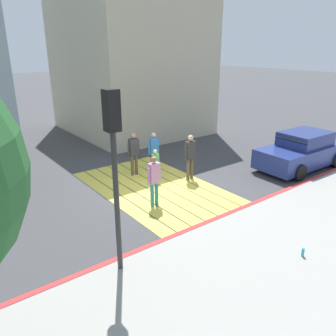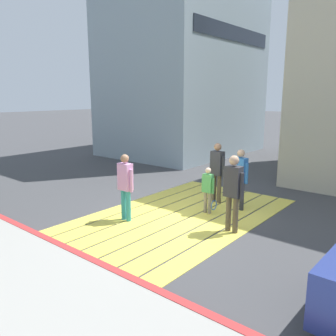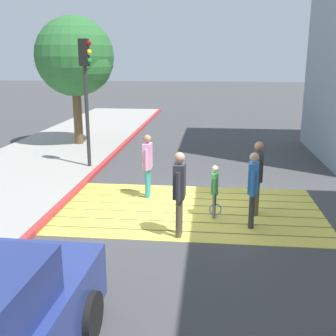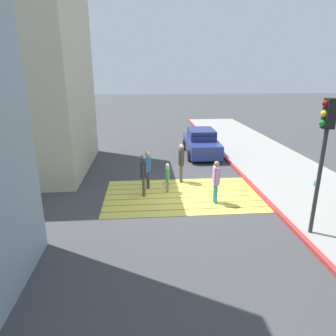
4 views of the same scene
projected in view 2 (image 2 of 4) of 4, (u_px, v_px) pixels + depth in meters
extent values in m
plane|color=#424244|center=(181.00, 215.00, 9.16)|extent=(120.00, 120.00, 0.00)
cube|color=#EAD64C|center=(237.00, 230.00, 8.13)|extent=(6.40, 0.50, 0.01)
cube|color=#EAD64C|center=(217.00, 225.00, 8.48)|extent=(6.40, 0.50, 0.01)
cube|color=#EAD64C|center=(198.00, 220.00, 8.82)|extent=(6.40, 0.50, 0.01)
cube|color=#EAD64C|center=(181.00, 215.00, 9.16)|extent=(6.40, 0.50, 0.01)
cube|color=#EAD64C|center=(165.00, 211.00, 9.50)|extent=(6.40, 0.50, 0.01)
cube|color=#EAD64C|center=(151.00, 207.00, 9.85)|extent=(6.40, 0.50, 0.01)
cube|color=#EAD64C|center=(137.00, 203.00, 10.19)|extent=(6.40, 0.50, 0.01)
cube|color=#BC3333|center=(80.00, 256.00, 6.70)|extent=(0.16, 40.00, 0.13)
cube|color=#8C9EA8|center=(184.00, 51.00, 18.40)|extent=(8.00, 6.00, 10.94)
cube|color=#232B38|center=(235.00, 33.00, 16.40)|extent=(6.80, 0.03, 0.70)
cylinder|color=#333338|center=(236.00, 195.00, 9.61)|extent=(0.12, 0.12, 0.80)
cylinder|color=#333338|center=(242.00, 196.00, 9.48)|extent=(0.12, 0.12, 0.80)
cube|color=#3372BF|center=(240.00, 170.00, 9.39)|extent=(0.26, 0.37, 0.67)
sphere|color=tan|center=(241.00, 153.00, 9.30)|extent=(0.21, 0.21, 0.21)
cylinder|color=#3372BF|center=(234.00, 171.00, 9.55)|extent=(0.09, 0.09, 0.57)
cylinder|color=#3372BF|center=(247.00, 173.00, 9.26)|extent=(0.09, 0.09, 0.57)
cylinder|color=brown|center=(228.00, 214.00, 8.03)|extent=(0.13, 0.13, 0.86)
cylinder|color=brown|center=(235.00, 215.00, 7.91)|extent=(0.13, 0.13, 0.86)
cube|color=#333338|center=(233.00, 182.00, 7.81)|extent=(0.25, 0.38, 0.71)
sphere|color=tan|center=(234.00, 160.00, 7.70)|extent=(0.22, 0.22, 0.22)
cylinder|color=#333338|center=(225.00, 183.00, 7.96)|extent=(0.09, 0.09, 0.61)
cylinder|color=#333338|center=(242.00, 186.00, 7.68)|extent=(0.09, 0.09, 0.61)
cylinder|color=brown|center=(214.00, 188.00, 10.27)|extent=(0.13, 0.13, 0.84)
cylinder|color=brown|center=(219.00, 189.00, 10.15)|extent=(0.13, 0.13, 0.84)
cube|color=#333338|center=(217.00, 163.00, 10.05)|extent=(0.26, 0.39, 0.70)
sphere|color=#9E7051|center=(218.00, 147.00, 9.95)|extent=(0.22, 0.22, 0.22)
cylinder|color=#333338|center=(211.00, 164.00, 10.21)|extent=(0.09, 0.09, 0.59)
cylinder|color=#333338|center=(223.00, 167.00, 9.92)|extent=(0.09, 0.09, 0.59)
cylinder|color=teal|center=(124.00, 205.00, 8.77)|extent=(0.12, 0.12, 0.81)
cylinder|color=teal|center=(128.00, 206.00, 8.66)|extent=(0.12, 0.12, 0.81)
cube|color=#D18CC6|center=(125.00, 177.00, 8.56)|extent=(0.22, 0.36, 0.67)
sphere|color=#9E7051|center=(125.00, 159.00, 8.46)|extent=(0.21, 0.21, 0.21)
cylinder|color=#D18CC6|center=(120.00, 178.00, 8.70)|extent=(0.09, 0.09, 0.57)
cylinder|color=#D18CC6|center=(131.00, 181.00, 8.44)|extent=(0.09, 0.09, 0.57)
cylinder|color=gray|center=(205.00, 202.00, 9.30)|extent=(0.09, 0.09, 0.60)
cylinder|color=gray|center=(210.00, 203.00, 9.22)|extent=(0.09, 0.09, 0.60)
cube|color=#4CA559|center=(208.00, 183.00, 9.15)|extent=(0.17, 0.26, 0.50)
sphere|color=beige|center=(208.00, 170.00, 9.08)|extent=(0.15, 0.15, 0.15)
cylinder|color=#4CA559|center=(203.00, 184.00, 9.26)|extent=(0.06, 0.06, 0.42)
cylinder|color=#4CA559|center=(213.00, 186.00, 9.06)|extent=(0.06, 0.06, 0.42)
cylinder|color=black|center=(214.00, 196.00, 9.13)|extent=(0.03, 0.03, 0.28)
torus|color=blue|center=(214.00, 205.00, 9.18)|extent=(0.28, 0.03, 0.28)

